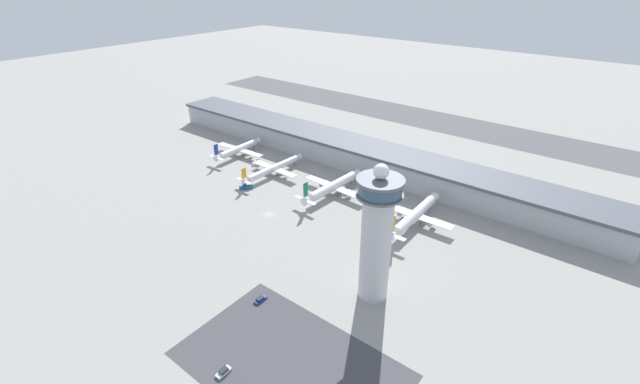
# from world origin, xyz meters

# --- Properties ---
(ground_plane) EXTENTS (1000.00, 1000.00, 0.00)m
(ground_plane) POSITION_xyz_m (0.00, 0.00, 0.00)
(ground_plane) COLOR gray
(terminal_building) EXTENTS (273.40, 25.00, 13.98)m
(terminal_building) POSITION_xyz_m (0.00, 70.00, 7.09)
(terminal_building) COLOR #B2B2B7
(terminal_building) RESTS_ON ground
(runway_strip) EXTENTS (410.11, 44.00, 0.01)m
(runway_strip) POSITION_xyz_m (0.00, 172.36, 0.00)
(runway_strip) COLOR #515154
(runway_strip) RESTS_ON ground
(control_tower) EXTENTS (14.83, 14.83, 49.68)m
(control_tower) POSITION_xyz_m (66.12, -17.04, 25.04)
(control_tower) COLOR #BCBCC1
(control_tower) RESTS_ON ground
(parking_lot_surface) EXTENTS (64.00, 40.00, 0.01)m
(parking_lot_surface) POSITION_xyz_m (63.32, -57.00, 0.00)
(parking_lot_surface) COLOR #424247
(parking_lot_surface) RESTS_ON ground
(airplane_gate_alpha) EXTENTS (34.77, 36.10, 12.65)m
(airplane_gate_alpha) POSITION_xyz_m (-61.92, 38.30, 4.24)
(airplane_gate_alpha) COLOR silver
(airplane_gate_alpha) RESTS_ON ground
(airplane_gate_bravo) EXTENTS (30.74, 43.13, 11.27)m
(airplane_gate_bravo) POSITION_xyz_m (-27.06, 31.50, 3.92)
(airplane_gate_bravo) COLOR silver
(airplane_gate_bravo) RESTS_ON ground
(airplane_gate_charlie) EXTENTS (35.53, 41.92, 13.84)m
(airplane_gate_charlie) POSITION_xyz_m (11.51, 33.71, 4.31)
(airplane_gate_charlie) COLOR silver
(airplane_gate_charlie) RESTS_ON ground
(airplane_gate_delta) EXTENTS (34.23, 42.92, 13.91)m
(airplane_gate_delta) POSITION_xyz_m (56.50, 33.13, 4.69)
(airplane_gate_delta) COLOR silver
(airplane_gate_delta) RESTS_ON ground
(service_truck_catering) EXTENTS (6.05, 6.80, 2.68)m
(service_truck_catering) POSITION_xyz_m (-27.19, 11.07, 0.93)
(service_truck_catering) COLOR black
(service_truck_catering) RESTS_ON ground
(service_truck_fuel) EXTENTS (4.90, 5.94, 2.93)m
(service_truck_fuel) POSITION_xyz_m (-43.73, 35.86, 1.02)
(service_truck_fuel) COLOR black
(service_truck_fuel) RESTS_ON ground
(car_green_van) EXTENTS (1.89, 4.60, 1.52)m
(car_green_van) POSITION_xyz_m (50.62, -70.74, 0.59)
(car_green_van) COLOR black
(car_green_van) RESTS_ON ground
(car_navy_sedan) EXTENTS (1.98, 4.85, 1.47)m
(car_navy_sedan) POSITION_xyz_m (37.78, -43.40, 0.57)
(car_navy_sedan) COLOR black
(car_navy_sedan) RESTS_ON ground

